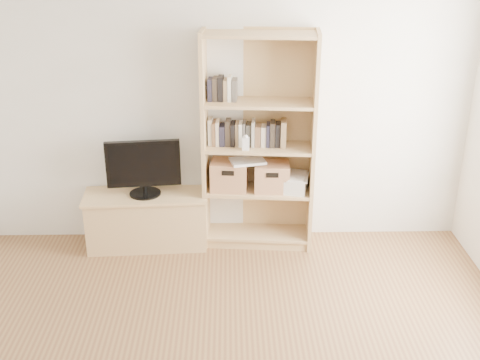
{
  "coord_description": "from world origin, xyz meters",
  "views": [
    {
      "loc": [
        0.08,
        -2.66,
        2.79
      ],
      "look_at": [
        0.17,
        1.9,
        0.82
      ],
      "focal_mm": 45.0,
      "sensor_mm": 36.0,
      "label": 1
    }
  ],
  "objects_px": {
    "basket_left": "(229,175)",
    "television": "(144,168)",
    "tv_stand": "(147,221)",
    "baby_monitor": "(246,144)",
    "basket_right": "(272,177)",
    "bookshelf": "(259,144)",
    "laptop": "(248,161)"
  },
  "relations": [
    {
      "from": "basket_left",
      "to": "television",
      "type": "bearing_deg",
      "value": -171.33
    },
    {
      "from": "tv_stand",
      "to": "baby_monitor",
      "type": "xyz_separation_m",
      "value": [
        0.91,
        -0.07,
        0.78
      ]
    },
    {
      "from": "baby_monitor",
      "to": "basket_right",
      "type": "distance_m",
      "value": 0.43
    },
    {
      "from": "bookshelf",
      "to": "baby_monitor",
      "type": "height_order",
      "value": "bookshelf"
    },
    {
      "from": "bookshelf",
      "to": "baby_monitor",
      "type": "bearing_deg",
      "value": -135.0
    },
    {
      "from": "bookshelf",
      "to": "laptop",
      "type": "bearing_deg",
      "value": -170.3
    },
    {
      "from": "television",
      "to": "basket_right",
      "type": "bearing_deg",
      "value": -5.42
    },
    {
      "from": "basket_left",
      "to": "bookshelf",
      "type": "bearing_deg",
      "value": 1.75
    },
    {
      "from": "bookshelf",
      "to": "basket_right",
      "type": "distance_m",
      "value": 0.33
    },
    {
      "from": "bookshelf",
      "to": "television",
      "type": "bearing_deg",
      "value": -173.66
    },
    {
      "from": "television",
      "to": "bookshelf",
      "type": "bearing_deg",
      "value": -4.48
    },
    {
      "from": "television",
      "to": "basket_right",
      "type": "xyz_separation_m",
      "value": [
        1.14,
        0.01,
        -0.1
      ]
    },
    {
      "from": "bookshelf",
      "to": "basket_right",
      "type": "xyz_separation_m",
      "value": [
        0.12,
        -0.02,
        -0.31
      ]
    },
    {
      "from": "tv_stand",
      "to": "laptop",
      "type": "distance_m",
      "value": 1.09
    },
    {
      "from": "tv_stand",
      "to": "basket_left",
      "type": "distance_m",
      "value": 0.88
    },
    {
      "from": "bookshelf",
      "to": "laptop",
      "type": "relative_size",
      "value": 6.57
    },
    {
      "from": "bookshelf",
      "to": "basket_left",
      "type": "height_order",
      "value": "bookshelf"
    },
    {
      "from": "bookshelf",
      "to": "television",
      "type": "relative_size",
      "value": 3.0
    },
    {
      "from": "television",
      "to": "basket_left",
      "type": "xyz_separation_m",
      "value": [
        0.76,
        0.04,
        -0.09
      ]
    },
    {
      "from": "bookshelf",
      "to": "baby_monitor",
      "type": "distance_m",
      "value": 0.16
    },
    {
      "from": "tv_stand",
      "to": "basket_left",
      "type": "height_order",
      "value": "basket_left"
    },
    {
      "from": "tv_stand",
      "to": "bookshelf",
      "type": "distance_m",
      "value": 1.26
    },
    {
      "from": "bookshelf",
      "to": "television",
      "type": "xyz_separation_m",
      "value": [
        -1.02,
        -0.03,
        -0.21
      ]
    },
    {
      "from": "baby_monitor",
      "to": "basket_right",
      "type": "bearing_deg",
      "value": 24.55
    },
    {
      "from": "television",
      "to": "laptop",
      "type": "distance_m",
      "value": 0.93
    },
    {
      "from": "bookshelf",
      "to": "baby_monitor",
      "type": "relative_size",
      "value": 17.23
    },
    {
      "from": "bookshelf",
      "to": "basket_left",
      "type": "distance_m",
      "value": 0.4
    },
    {
      "from": "tv_stand",
      "to": "baby_monitor",
      "type": "distance_m",
      "value": 1.19
    },
    {
      "from": "baby_monitor",
      "to": "laptop",
      "type": "xyz_separation_m",
      "value": [
        0.02,
        0.09,
        -0.2
      ]
    },
    {
      "from": "bookshelf",
      "to": "tv_stand",
      "type": "bearing_deg",
      "value": -173.66
    },
    {
      "from": "laptop",
      "to": "television",
      "type": "bearing_deg",
      "value": 168.11
    },
    {
      "from": "basket_right",
      "to": "laptop",
      "type": "bearing_deg",
      "value": -179.82
    }
  ]
}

